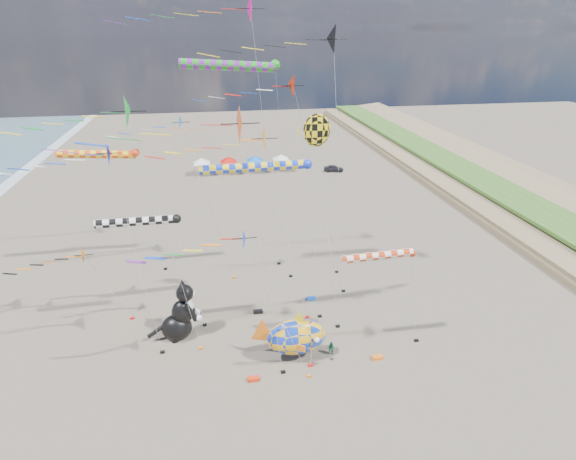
% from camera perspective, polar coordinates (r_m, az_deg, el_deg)
% --- Properties ---
extents(ground, '(260.00, 260.00, 0.00)m').
position_cam_1_polar(ground, '(34.35, 0.41, -23.30)').
color(ground, brown).
rests_on(ground, ground).
extents(delta_kite_0, '(13.38, 2.36, 21.72)m').
position_cam_1_polar(delta_kite_0, '(43.74, 0.06, 17.58)').
color(delta_kite_0, red).
rests_on(delta_kite_0, ground).
extents(delta_kite_1, '(9.11, 1.71, 18.37)m').
position_cam_1_polar(delta_kite_1, '(44.39, -13.19, 12.96)').
color(delta_kite_1, blue).
rests_on(delta_kite_1, ground).
extents(delta_kite_2, '(9.97, 1.91, 18.18)m').
position_cam_1_polar(delta_kite_2, '(34.26, -24.79, 7.66)').
color(delta_kite_2, '#140AB7').
rests_on(delta_kite_2, ground).
extents(delta_kite_3, '(11.19, 2.27, 18.86)m').
position_cam_1_polar(delta_kite_3, '(35.98, -2.99, 11.51)').
color(delta_kite_3, orange).
rests_on(delta_kite_3, ground).
extents(delta_kite_4, '(13.40, 2.73, 25.92)m').
position_cam_1_polar(delta_kite_4, '(39.82, 3.64, 22.71)').
color(delta_kite_4, black).
rests_on(delta_kite_4, ground).
extents(delta_kite_5, '(11.18, 2.49, 21.62)m').
position_cam_1_polar(delta_kite_5, '(32.95, -21.18, 13.57)').
color(delta_kite_5, '#1B8E30').
rests_on(delta_kite_5, ground).
extents(delta_kite_6, '(13.92, 2.63, 21.48)m').
position_cam_1_polar(delta_kite_6, '(28.35, -9.61, 12.84)').
color(delta_kite_6, red).
rests_on(delta_kite_6, ground).
extents(delta_kite_7, '(11.74, 1.81, 13.63)m').
position_cam_1_polar(delta_kite_7, '(29.98, -7.85, -1.72)').
color(delta_kite_7, '#0C36D3').
rests_on(delta_kite_7, ground).
extents(delta_kite_8, '(15.79, 2.88, 28.49)m').
position_cam_1_polar(delta_kite_8, '(45.94, -7.52, 25.89)').
color(delta_kite_8, '#F3098E').
rests_on(delta_kite_8, ground).
extents(delta_kite_9, '(9.14, 1.81, 7.94)m').
position_cam_1_polar(delta_kite_9, '(43.72, -25.26, -3.53)').
color(delta_kite_9, orange).
rests_on(delta_kite_9, ground).
extents(windsock_0, '(7.41, 0.68, 9.30)m').
position_cam_1_polar(windsock_0, '(36.29, 11.85, -3.26)').
color(windsock_0, red).
rests_on(windsock_0, ground).
extents(windsock_1, '(10.41, 0.80, 15.59)m').
position_cam_1_polar(windsock_1, '(36.43, -3.65, 7.94)').
color(windsock_1, '#1634DE').
rests_on(windsock_1, ground).
extents(windsock_2, '(10.21, 0.93, 22.75)m').
position_cam_1_polar(windsock_2, '(42.94, -6.98, 19.95)').
color(windsock_2, '#1C9A1C').
rests_on(windsock_2, ground).
extents(windsock_3, '(8.11, 0.77, 11.34)m').
position_cam_1_polar(windsock_3, '(38.58, -18.12, 1.01)').
color(windsock_3, black).
rests_on(windsock_3, ground).
extents(windsock_4, '(9.19, 0.85, 14.19)m').
position_cam_1_polar(windsock_4, '(49.49, -22.65, 8.84)').
color(windsock_4, '#FF4615').
rests_on(windsock_4, ground).
extents(angelfish_kite, '(3.74, 3.02, 19.21)m').
position_cam_1_polar(angelfish_kite, '(36.67, 3.37, 12.28)').
color(angelfish_kite, yellow).
rests_on(angelfish_kite, ground).
extents(cat_inflatable, '(4.34, 2.63, 5.50)m').
position_cam_1_polar(cat_inflatable, '(41.04, -13.76, -9.93)').
color(cat_inflatable, black).
rests_on(cat_inflatable, ground).
extents(fish_inflatable, '(6.61, 3.50, 4.82)m').
position_cam_1_polar(fish_inflatable, '(37.66, 0.97, -13.43)').
color(fish_inflatable, '#1338C0').
rests_on(fish_inflatable, ground).
extents(person_adult, '(0.76, 0.59, 1.85)m').
position_cam_1_polar(person_adult, '(39.68, 2.05, -13.73)').
color(person_adult, gray).
rests_on(person_adult, ground).
extents(child_green, '(0.75, 0.69, 1.24)m').
position_cam_1_polar(child_green, '(39.38, 5.54, -14.76)').
color(child_green, '#1E794B').
rests_on(child_green, ground).
extents(child_blue, '(0.71, 0.58, 1.13)m').
position_cam_1_polar(child_blue, '(40.08, -1.60, -13.93)').
color(child_blue, '#1E3699').
rests_on(child_blue, ground).
extents(kite_bag_0, '(0.90, 0.44, 0.30)m').
position_cam_1_polar(kite_bag_0, '(37.28, -4.43, -18.35)').
color(kite_bag_0, red).
rests_on(kite_bag_0, ground).
extents(kite_bag_1, '(0.90, 0.44, 0.30)m').
position_cam_1_polar(kite_bag_1, '(39.78, 11.28, -15.60)').
color(kite_bag_1, orange).
rests_on(kite_bag_1, ground).
extents(kite_bag_2, '(0.90, 0.44, 0.30)m').
position_cam_1_polar(kite_bag_2, '(46.36, 2.96, -8.67)').
color(kite_bag_2, blue).
rests_on(kite_bag_2, ground).
extents(kite_bag_3, '(0.90, 0.44, 0.30)m').
position_cam_1_polar(kite_bag_3, '(44.47, -3.83, -10.29)').
color(kite_bag_3, black).
rests_on(kite_bag_3, ground).
extents(tent_row, '(19.20, 4.20, 3.80)m').
position_cam_1_polar(tent_row, '(85.88, -5.88, 9.21)').
color(tent_row, silver).
rests_on(tent_row, ground).
extents(parked_car, '(3.99, 2.42, 1.27)m').
position_cam_1_polar(parked_car, '(87.57, 5.82, 7.80)').
color(parked_car, '#26262D').
rests_on(parked_car, ground).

